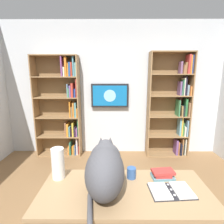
# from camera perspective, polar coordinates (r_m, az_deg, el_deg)

# --- Properties ---
(wall_back) EXTENTS (4.52, 0.06, 2.70)m
(wall_back) POSITION_cam_1_polar(r_m,az_deg,el_deg) (3.74, 0.34, 7.09)
(wall_back) COLOR silver
(wall_back) RESTS_ON ground
(bookshelf_left) EXTENTS (0.84, 0.28, 2.09)m
(bookshelf_left) POSITION_cam_1_polar(r_m,az_deg,el_deg) (3.81, 19.09, 1.68)
(bookshelf_left) COLOR #937047
(bookshelf_left) RESTS_ON ground
(bookshelf_right) EXTENTS (0.89, 0.28, 2.03)m
(bookshelf_right) POSITION_cam_1_polar(r_m,az_deg,el_deg) (3.75, -15.26, 1.54)
(bookshelf_right) COLOR #937047
(bookshelf_right) RESTS_ON ground
(wall_mounted_tv) EXTENTS (0.76, 0.07, 0.48)m
(wall_mounted_tv) POSITION_cam_1_polar(r_m,az_deg,el_deg) (3.66, -0.70, 5.26)
(wall_mounted_tv) COLOR black
(desk) EXTENTS (1.35, 0.61, 0.75)m
(desk) POSITION_cam_1_polar(r_m,az_deg,el_deg) (1.61, 4.09, -27.49)
(desk) COLOR #A37F56
(desk) RESTS_ON ground
(cat) EXTENTS (0.30, 0.65, 0.39)m
(cat) POSITION_cam_1_polar(r_m,az_deg,el_deg) (1.44, -2.30, -17.30)
(cat) COLOR #4C4C51
(cat) RESTS_ON desk
(open_binder) EXTENTS (0.35, 0.24, 0.02)m
(open_binder) POSITION_cam_1_polar(r_m,az_deg,el_deg) (1.60, 18.30, -22.73)
(open_binder) COLOR #26262B
(open_binder) RESTS_ON desk
(paper_towel_roll) EXTENTS (0.11, 0.11, 0.28)m
(paper_towel_roll) POSITION_cam_1_polar(r_m,az_deg,el_deg) (1.69, -16.85, -15.42)
(paper_towel_roll) COLOR white
(paper_towel_roll) RESTS_ON desk
(coffee_mug) EXTENTS (0.08, 0.08, 0.10)m
(coffee_mug) POSITION_cam_1_polar(r_m,az_deg,el_deg) (1.68, 6.19, -18.74)
(coffee_mug) COLOR #335999
(coffee_mug) RESTS_ON desk
(desk_book_stack) EXTENTS (0.20, 0.14, 0.07)m
(desk_book_stack) POSITION_cam_1_polar(r_m,az_deg,el_deg) (1.73, 15.84, -18.56)
(desk_book_stack) COLOR #6699A8
(desk_book_stack) RESTS_ON desk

